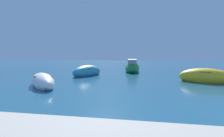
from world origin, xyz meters
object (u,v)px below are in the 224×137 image
at_px(moored_boat_1, 132,67).
at_px(moored_boat_2, 43,82).
at_px(moored_boat_0, 87,72).
at_px(moored_boat_3, 206,77).

distance_m(moored_boat_1, moored_boat_2, 11.46).
xyz_separation_m(moored_boat_0, moored_boat_3, (9.52, -2.08, 0.02)).
bearing_deg(moored_boat_1, moored_boat_3, -143.91).
distance_m(moored_boat_0, moored_boat_3, 9.74).
height_order(moored_boat_0, moored_boat_2, moored_boat_0).
relative_size(moored_boat_0, moored_boat_3, 0.94).
bearing_deg(moored_boat_0, moored_boat_3, 100.16).
height_order(moored_boat_1, moored_boat_2, moored_boat_1).
distance_m(moored_boat_1, moored_boat_3, 8.84).
bearing_deg(moored_boat_2, moored_boat_3, 71.15).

